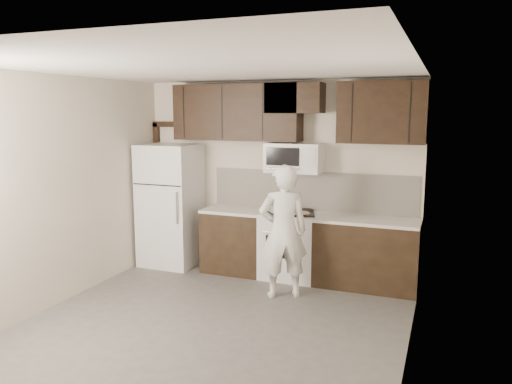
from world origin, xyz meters
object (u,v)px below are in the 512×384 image
Objects in this scene: stove at (290,245)px; person at (283,232)px; microwave at (294,158)px; refrigerator at (171,205)px.

person is (0.13, -0.73, 0.36)m from stove.
microwave reaches higher than stove.
refrigerator is (-1.85, -0.17, -0.75)m from microwave.
microwave is at bearing -109.16° from person.
refrigerator reaches higher than person.
stove is at bearing -107.77° from person.
refrigerator is at bearing -174.85° from microwave.
refrigerator reaches higher than stove.
microwave is 2.00m from refrigerator.
person is (1.98, -0.68, -0.08)m from refrigerator.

